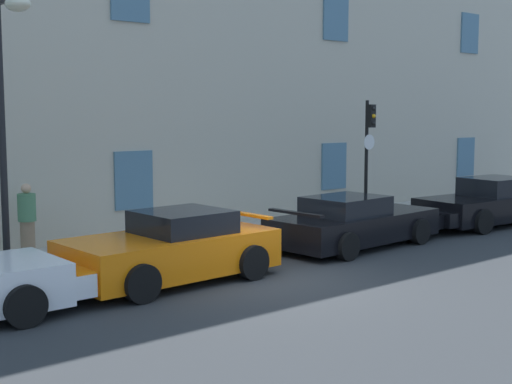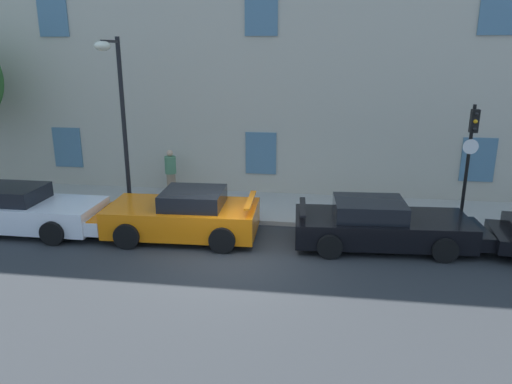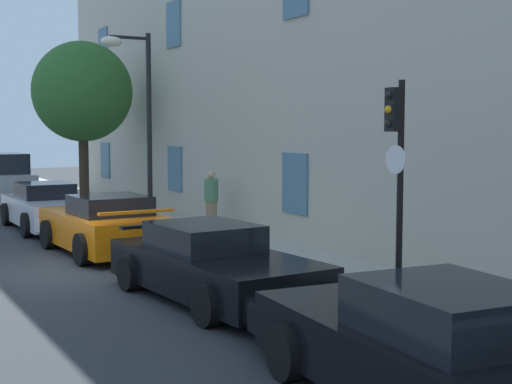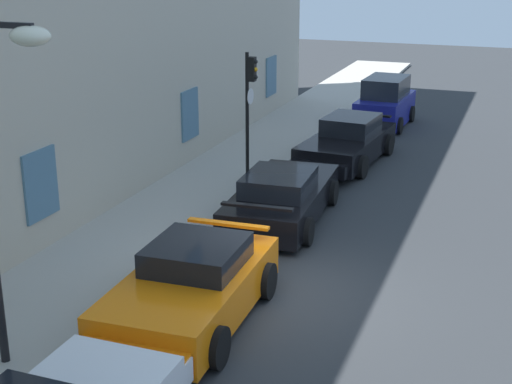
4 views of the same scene
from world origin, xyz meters
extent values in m
plane|color=#2B2D30|center=(0.00, 0.00, 0.00)|extent=(80.00, 80.00, 0.00)
cube|color=#A8A399|center=(0.00, 3.97, 0.07)|extent=(60.00, 3.04, 0.14)
cube|color=#BCB29E|center=(0.00, 7.99, 5.15)|extent=(37.00, 4.99, 10.31)
cube|color=slate|center=(-14.80, 5.46, 1.60)|extent=(1.10, 0.06, 1.50)
cube|color=slate|center=(-7.40, 5.46, 1.60)|extent=(1.10, 0.06, 1.50)
cube|color=slate|center=(0.00, 5.46, 1.60)|extent=(1.10, 0.06, 1.50)
cube|color=slate|center=(-14.80, 5.46, 6.35)|extent=(1.10, 0.06, 1.50)
cube|color=slate|center=(-7.40, 5.46, 6.35)|extent=(1.10, 0.06, 1.50)
cube|color=white|center=(-6.46, 1.02, 0.54)|extent=(4.58, 1.83, 0.72)
cube|color=black|center=(-6.81, 1.02, 1.12)|extent=(1.84, 1.45, 0.44)
cube|color=white|center=(-4.45, 1.01, 0.45)|extent=(1.38, 1.67, 0.39)
cylinder|color=black|center=(-5.04, 1.92, 0.34)|extent=(0.68, 0.24, 0.68)
cylinder|color=black|center=(-5.05, 0.11, 0.34)|extent=(0.68, 0.24, 0.68)
cylinder|color=black|center=(-7.88, 1.93, 0.34)|extent=(0.68, 0.24, 0.68)
cylinder|color=black|center=(-7.88, 0.12, 0.34)|extent=(0.68, 0.24, 0.68)
cube|color=orange|center=(-1.66, 1.21, 0.56)|extent=(4.27, 2.14, 0.76)
cube|color=black|center=(-1.35, 1.22, 1.17)|extent=(1.74, 1.65, 0.44)
cube|color=orange|center=(-3.51, 1.14, 0.47)|extent=(1.33, 1.88, 0.42)
cube|color=orange|center=(0.27, 1.28, 1.16)|extent=(0.22, 1.70, 0.06)
cylinder|color=black|center=(-2.93, 0.16, 0.35)|extent=(0.72, 0.27, 0.71)
cylinder|color=black|center=(-3.00, 2.16, 0.35)|extent=(0.72, 0.27, 0.71)
cylinder|color=black|center=(-0.32, 0.26, 0.35)|extent=(0.72, 0.27, 0.71)
cylinder|color=black|center=(-0.40, 2.25, 0.35)|extent=(0.72, 0.27, 0.71)
cube|color=black|center=(3.87, 1.34, 0.51)|extent=(4.76, 2.19, 0.66)
cube|color=black|center=(3.52, 1.32, 1.06)|extent=(1.95, 1.64, 0.45)
cube|color=black|center=(5.91, 1.47, 0.42)|extent=(1.50, 1.83, 0.36)
cube|color=black|center=(1.73, 1.21, 1.06)|extent=(0.26, 1.62, 0.06)
cylinder|color=black|center=(5.24, 2.38, 0.32)|extent=(0.66, 0.28, 0.65)
cylinder|color=black|center=(5.36, 0.48, 0.32)|extent=(0.66, 0.28, 0.65)
cylinder|color=black|center=(2.37, 2.20, 0.32)|extent=(0.66, 0.28, 0.65)
cylinder|color=black|center=(2.49, 0.30, 0.32)|extent=(0.66, 0.28, 0.65)
cube|color=black|center=(9.40, 1.08, 0.53)|extent=(4.71, 2.22, 0.69)
cube|color=black|center=(9.74, 1.05, 1.14)|extent=(1.95, 1.62, 0.52)
cube|color=black|center=(7.39, 1.25, 0.45)|extent=(1.51, 1.81, 0.38)
cylinder|color=black|center=(7.91, 0.28, 0.34)|extent=(0.70, 0.30, 0.69)
cylinder|color=black|center=(8.06, 2.12, 0.34)|extent=(0.70, 0.30, 0.69)
cube|color=#B2B7BC|center=(-14.72, 1.33, 0.65)|extent=(3.84, 1.83, 1.08)
cube|color=#1E232B|center=(-14.72, 1.33, 1.58)|extent=(2.32, 1.58, 0.78)
cylinder|color=black|center=(-13.61, 2.22, 0.32)|extent=(0.65, 0.22, 0.64)
cylinder|color=black|center=(-15.89, 2.15, 0.32)|extent=(0.65, 0.22, 0.64)
cylinder|color=#38281E|center=(-10.12, 3.18, 1.57)|extent=(0.34, 0.34, 2.87)
ellipsoid|color=#2D6028|center=(-10.12, 3.18, 4.22)|extent=(3.45, 3.45, 3.47)
cylinder|color=black|center=(6.44, 3.24, 1.91)|extent=(0.10, 0.10, 3.54)
cube|color=black|center=(6.44, 3.10, 3.23)|extent=(0.22, 0.20, 0.66)
sphere|color=black|center=(6.44, 2.99, 3.44)|extent=(0.12, 0.12, 0.12)
sphere|color=orange|center=(6.44, 2.99, 3.23)|extent=(0.12, 0.12, 0.12)
sphere|color=black|center=(6.44, 2.99, 3.02)|extent=(0.12, 0.12, 0.12)
cylinder|color=white|center=(6.44, 3.14, 2.48)|extent=(0.44, 0.02, 0.44)
cylinder|color=black|center=(-4.13, 3.30, 2.85)|extent=(0.14, 0.14, 5.41)
cube|color=black|center=(-4.13, 2.75, 5.40)|extent=(0.08, 1.10, 0.08)
ellipsoid|color=#EAE5C6|center=(-4.13, 2.25, 5.27)|extent=(0.44, 0.60, 0.28)
cylinder|color=#8C7259|center=(-3.14, 4.72, 0.54)|extent=(0.37, 0.37, 0.79)
cylinder|color=#4C7F59|center=(-3.14, 4.72, 1.24)|extent=(0.46, 0.46, 0.61)
sphere|color=tan|center=(-3.14, 4.72, 1.67)|extent=(0.22, 0.22, 0.22)
camera|label=1|loc=(-9.10, -10.38, 3.34)|focal=49.29mm
camera|label=2|loc=(2.25, -11.34, 5.22)|focal=33.88mm
camera|label=3|loc=(14.96, -4.13, 2.95)|focal=51.02mm
camera|label=4|loc=(-12.49, -4.06, 6.41)|focal=52.23mm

